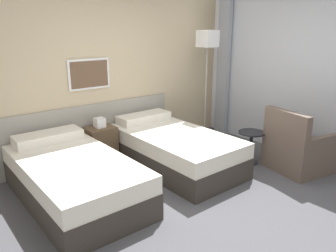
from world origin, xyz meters
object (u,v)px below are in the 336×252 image
Objects in this scene: floor_lamp at (207,46)px; armchair at (298,151)px; bed_near_window at (174,149)px; side_table at (251,141)px; bed_near_door at (74,178)px; nightstand at (101,144)px.

floor_lamp is 2.14× the size of armchair.
bed_near_window is 1.77m from armchair.
side_table is 0.54× the size of armchair.
floor_lamp is at bearing 11.25° from bed_near_door.
floor_lamp is (1.19, 0.54, 1.40)m from bed_near_window.
bed_near_door is at bearing -134.89° from nightstand.
bed_near_window is 2.23× the size of armchair.
floor_lamp reaches higher than bed_near_door.
armchair is at bearing -44.03° from nightstand.
bed_near_door is at bearing 78.56° from armchair.
armchair reaches higher than side_table.
side_table is at bearing -14.36° from bed_near_door.
nightstand is 0.36× the size of floor_lamp.
bed_near_door is at bearing -168.75° from floor_lamp.
nightstand is 0.78× the size of armchair.
side_table is at bearing -39.14° from nightstand.
bed_near_door is 1.53m from bed_near_window.
armchair is at bearing -60.93° from side_table.
nightstand is (0.77, 0.77, 0.03)m from bed_near_door.
bed_near_door is 3.07m from armchair.
side_table is (-0.22, -1.18, -1.33)m from floor_lamp.
floor_lamp is 1.79m from side_table.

